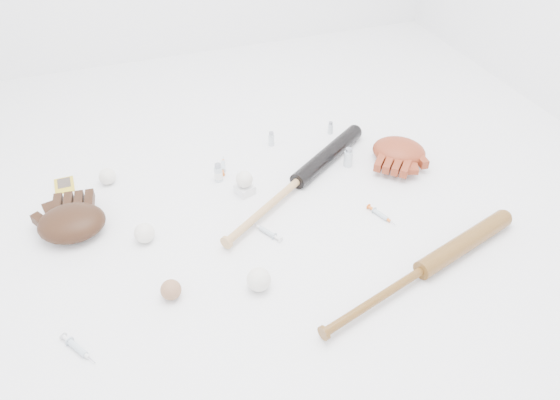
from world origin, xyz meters
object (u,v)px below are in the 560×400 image
object	(u,v)px
bat_wood	(423,270)
glove_dark	(72,223)
bat_dark	(298,181)
pedestal	(245,190)

from	to	relation	value
bat_wood	glove_dark	bearing A→B (deg)	133.37
bat_dark	pedestal	xyz separation A→B (m)	(-0.21, 0.04, -0.02)
bat_dark	bat_wood	world-z (taller)	bat_dark
bat_wood	glove_dark	size ratio (longest dim) A/B	3.22
bat_wood	glove_dark	distance (m)	1.21
bat_wood	pedestal	xyz separation A→B (m)	(-0.41, 0.61, -0.02)
bat_wood	pedestal	bearing A→B (deg)	107.04
bat_wood	glove_dark	world-z (taller)	glove_dark
bat_dark	bat_wood	size ratio (longest dim) A/B	1.03
bat_wood	bat_dark	bearing A→B (deg)	92.76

